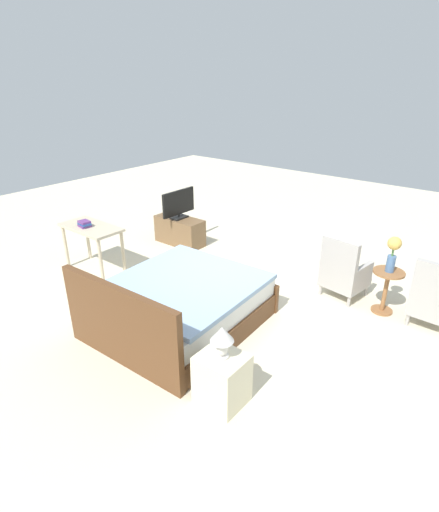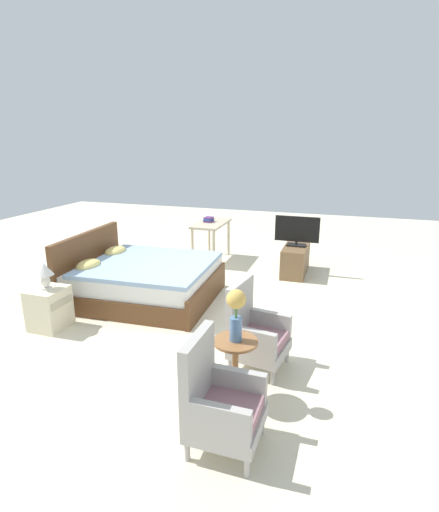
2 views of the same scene
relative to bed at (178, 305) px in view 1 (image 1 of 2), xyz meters
name	(u,v)px [view 1 (image 1 of 2)]	position (x,y,z in m)	size (l,w,h in m)	color
ground_plane	(233,295)	(-0.07, -1.06, -0.30)	(16.00, 16.00, 0.00)	beige
bed	(178,305)	(0.00, 0.00, 0.00)	(1.79, 2.05, 0.96)	brown
armchair_by_window_left	(436,300)	(-2.49, -2.00, 0.08)	(0.55, 0.55, 0.92)	#ADA8A3
armchair_by_window_right	(343,273)	(-1.30, -2.00, 0.08)	(0.62, 0.62, 0.92)	#ADA8A3
side_table	(386,287)	(-1.90, -1.96, 0.08)	(0.40, 0.40, 0.60)	#936038
flower_vase	(393,251)	(-1.90, -1.96, 0.59)	(0.17, 0.17, 0.48)	#4C709E
nightstand	(222,379)	(-1.22, 0.66, -0.04)	(0.44, 0.41, 0.53)	beige
table_lamp	(222,338)	(-1.22, 0.66, 0.44)	(0.22, 0.22, 0.33)	silver
tv_stand	(180,231)	(1.89, -2.00, -0.05)	(0.96, 0.40, 0.50)	brown
tv_flatscreen	(179,204)	(1.89, -2.00, 0.48)	(0.20, 0.76, 0.52)	black
vanity_desk	(92,233)	(2.18, -0.32, 0.34)	(1.04, 0.52, 0.76)	beige
book_stack	(84,224)	(2.23, -0.25, 0.50)	(0.22, 0.18, 0.10)	#66387A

